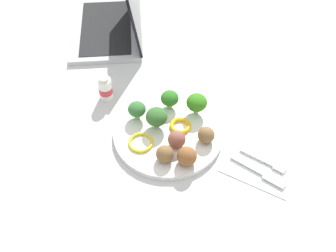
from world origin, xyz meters
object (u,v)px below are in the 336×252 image
yogurt_bottle (105,89)px  knife (260,172)px  broccoli_floret_near_rim (170,98)px  broccoli_floret_mid_left (137,109)px  fork (266,161)px  meatball_mid_left (206,135)px  laptop (114,21)px  meatball_center (187,156)px  broccoli_floret_far_rim (156,118)px  plate (168,133)px  pepper_ring_mid_right (180,126)px  broccoli_floret_center (197,103)px  napkin (260,166)px  meatball_mid_right (165,154)px  pepper_ring_front_right (141,142)px  meatball_back_left (177,139)px

yogurt_bottle → knife: bearing=-2.8°
broccoli_floret_near_rim → knife: broccoli_floret_near_rim is taller
broccoli_floret_mid_left → fork: broccoli_floret_mid_left is taller
meatball_mid_left → laptop: (-0.46, 0.27, 0.00)m
meatball_mid_left → meatball_center: bearing=-96.9°
broccoli_floret_far_rim → meatball_mid_left: broccoli_floret_far_rim is taller
plate → pepper_ring_mid_right: bearing=53.2°
meatball_center → knife: (0.16, 0.07, -0.03)m
broccoli_floret_center → napkin: bearing=-17.6°
broccoli_floret_far_rim → meatball_center: (0.12, -0.06, -0.01)m
meatball_mid_right → pepper_ring_front_right: (-0.08, 0.01, -0.02)m
broccoli_floret_far_rim → meatball_center: 0.13m
broccoli_floret_mid_left → knife: 0.34m
pepper_ring_front_right → napkin: (0.28, 0.09, -0.02)m
knife → yogurt_bottle: 0.46m
fork → laptop: size_ratio=0.31×
pepper_ring_mid_right → plate: bearing=-126.8°
meatball_center → pepper_ring_front_right: (-0.13, -0.01, -0.02)m
broccoli_floret_center → meatball_center: bearing=-70.5°
yogurt_bottle → laptop: (-0.15, 0.26, 0.00)m
meatball_center → napkin: 0.18m
plate → fork: size_ratio=2.32×
broccoli_floret_center → meatball_mid_right: bearing=-88.5°
plate → broccoli_floret_center: bearing=70.7°
plate → broccoli_floret_mid_left: size_ratio=5.51×
meatball_back_left → napkin: 0.21m
napkin → knife: knife is taller
broccoli_floret_far_rim → broccoli_floret_center: 0.12m
meatball_mid_right → napkin: 0.23m
meatball_center → meatball_mid_left: meatball_center is taller
pepper_ring_front_right → fork: bearing=21.3°
laptop → meatball_mid_right: bearing=-42.5°
meatball_mid_left → meatball_mid_right: bearing=-120.7°
plate → broccoli_floret_far_rim: bearing=-175.5°
fork → pepper_ring_front_right: bearing=-158.7°
broccoli_floret_center → knife: 0.24m
meatball_mid_left → yogurt_bottle: size_ratio=0.55×
plate → broccoli_floret_near_rim: broccoli_floret_near_rim is taller
meatball_center → broccoli_floret_center: bearing=109.5°
meatball_mid_right → fork: meatball_mid_right is taller
meatball_back_left → meatball_center: bearing=-36.1°
broccoli_floret_mid_left → yogurt_bottle: size_ratio=0.66×
broccoli_floret_mid_left → laptop: bearing=133.6°
broccoli_floret_far_rim → yogurt_bottle: size_ratio=0.76×
fork → laptop: bearing=158.3°
fork → plate: bearing=-170.0°
meatball_back_left → knife: bearing=9.4°
meatball_back_left → pepper_ring_mid_right: (-0.02, 0.05, -0.02)m
pepper_ring_mid_right → knife: pepper_ring_mid_right is taller
broccoli_floret_center → fork: bearing=-12.7°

